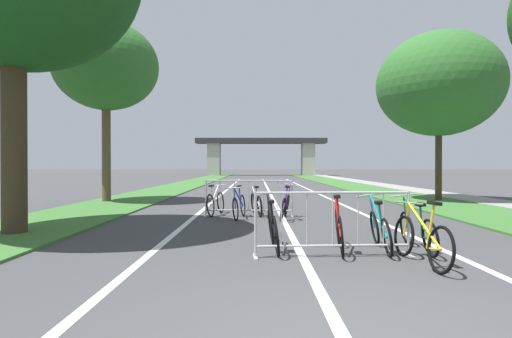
% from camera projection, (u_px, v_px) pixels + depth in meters
% --- Properties ---
extents(grass_verge_left, '(2.97, 68.84, 0.05)m').
position_uv_depth(grass_verge_left, '(188.00, 184.00, 31.19)').
color(grass_verge_left, '#386B2D').
rests_on(grass_verge_left, ground).
extents(grass_verge_right, '(2.97, 68.84, 0.05)m').
position_uv_depth(grass_verge_right, '(344.00, 184.00, 31.17)').
color(grass_verge_right, '#386B2D').
rests_on(grass_verge_right, ground).
extents(sidewalk_path_right, '(1.80, 68.84, 0.08)m').
position_uv_depth(sidewalk_path_right, '(375.00, 184.00, 31.17)').
color(sidewalk_path_right, gray).
rests_on(sidewalk_path_right, ground).
extents(lane_stripe_center, '(0.14, 39.82, 0.01)m').
position_uv_depth(lane_stripe_center, '(270.00, 191.00, 22.93)').
color(lane_stripe_center, silver).
rests_on(lane_stripe_center, ground).
extents(lane_stripe_right_lane, '(0.14, 39.82, 0.01)m').
position_uv_depth(lane_stripe_right_lane, '(314.00, 191.00, 22.93)').
color(lane_stripe_right_lane, silver).
rests_on(lane_stripe_right_lane, ground).
extents(lane_stripe_left_lane, '(0.14, 39.82, 0.01)m').
position_uv_depth(lane_stripe_left_lane, '(226.00, 191.00, 22.93)').
color(lane_stripe_left_lane, silver).
rests_on(lane_stripe_left_lane, ground).
extents(overpass_bridge, '(19.16, 3.03, 5.47)m').
position_uv_depth(overpass_bridge, '(261.00, 150.00, 59.88)').
color(overpass_bridge, '#2D2D30').
rests_on(overpass_bridge, ground).
extents(tree_left_pine_near, '(4.10, 4.10, 7.17)m').
position_uv_depth(tree_left_pine_near, '(107.00, 67.00, 16.10)').
color(tree_left_pine_near, brown).
rests_on(tree_left_pine_near, ground).
extents(tree_right_maple_mid, '(4.98, 4.98, 6.92)m').
position_uv_depth(tree_right_maple_mid, '(439.00, 84.00, 16.59)').
color(tree_right_maple_mid, '#3D2D1E').
rests_on(tree_right_maple_mid, ground).
extents(crowd_barrier_nearest, '(2.56, 0.57, 1.05)m').
position_uv_depth(crowd_barrier_nearest, '(333.00, 224.00, 6.48)').
color(crowd_barrier_nearest, '#ADADB2').
rests_on(crowd_barrier_nearest, ground).
extents(crowd_barrier_second, '(2.56, 0.58, 1.05)m').
position_uv_depth(crowd_barrier_second, '(249.00, 198.00, 11.60)').
color(crowd_barrier_second, '#ADADB2').
rests_on(crowd_barrier_second, ground).
extents(bicycle_white_0, '(0.55, 1.65, 0.90)m').
position_uv_depth(bicycle_white_0, '(216.00, 202.00, 12.02)').
color(bicycle_white_0, black).
rests_on(bicycle_white_0, ground).
extents(bicycle_black_1, '(0.47, 1.74, 0.98)m').
position_uv_depth(bicycle_black_1, '(273.00, 228.00, 7.04)').
color(bicycle_black_1, black).
rests_on(bicycle_black_1, ground).
extents(bicycle_purple_2, '(0.65, 1.70, 0.97)m').
position_uv_depth(bicycle_purple_2, '(286.00, 206.00, 11.05)').
color(bicycle_purple_2, black).
rests_on(bicycle_purple_2, ground).
extents(bicycle_yellow_3, '(0.48, 1.75, 0.96)m').
position_uv_depth(bicycle_yellow_3, '(422.00, 240.00, 5.99)').
color(bicycle_yellow_3, black).
rests_on(bicycle_yellow_3, ground).
extents(bicycle_green_4, '(0.51, 1.68, 0.96)m').
position_uv_depth(bicycle_green_4, '(418.00, 230.00, 6.95)').
color(bicycle_green_4, black).
rests_on(bicycle_green_4, ground).
extents(bicycle_teal_5, '(0.51, 1.67, 0.98)m').
position_uv_depth(bicycle_teal_5, '(381.00, 230.00, 6.95)').
color(bicycle_teal_5, black).
rests_on(bicycle_teal_5, ground).
extents(bicycle_blue_6, '(0.55, 1.66, 0.91)m').
position_uv_depth(bicycle_blue_6, '(240.00, 205.00, 11.21)').
color(bicycle_blue_6, black).
rests_on(bicycle_blue_6, ground).
extents(bicycle_red_7, '(0.50, 1.67, 1.01)m').
position_uv_depth(bicycle_red_7, '(339.00, 229.00, 6.89)').
color(bicycle_red_7, black).
rests_on(bicycle_red_7, ground).
extents(bicycle_silver_8, '(0.54, 1.62, 0.87)m').
position_uv_depth(bicycle_silver_8, '(257.00, 203.00, 11.97)').
color(bicycle_silver_8, black).
rests_on(bicycle_silver_8, ground).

